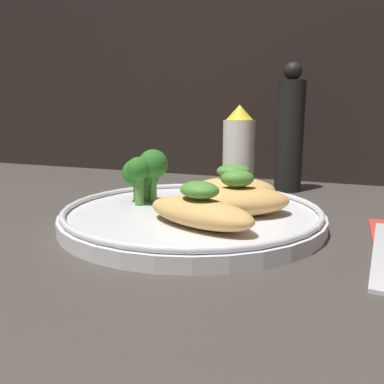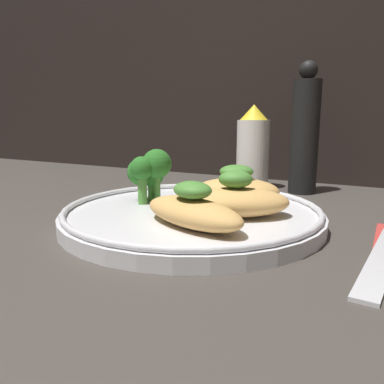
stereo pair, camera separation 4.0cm
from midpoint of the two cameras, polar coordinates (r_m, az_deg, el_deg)
ground_plane at (r=40.53cm, az=2.81°, el=-5.44°), size 180.00×180.00×1.00cm
plate at (r=40.13cm, az=2.83°, el=-3.40°), size 27.64×27.64×2.00cm
grilled_meat_front at (r=33.82cm, az=3.43°, el=-2.78°), size 12.52×8.44×4.16cm
grilled_meat_middle at (r=37.90cm, az=9.60°, el=-1.26°), size 12.26×10.07×4.64cm
grilled_meat_back at (r=42.82cm, az=9.37°, el=0.32°), size 11.30×9.30×4.58cm
broccoli_bunch at (r=43.52cm, az=-4.09°, el=3.24°), size 5.41×5.25×6.23cm
sauce_bottle at (r=60.57cm, az=11.13°, el=6.45°), size 5.11×5.11×13.19cm
pepper_grinder at (r=58.56cm, az=18.71°, el=8.43°), size 4.06×4.06×19.18cm
fork at (r=34.54cm, az=30.03°, el=-8.58°), size 3.26×17.47×0.60cm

